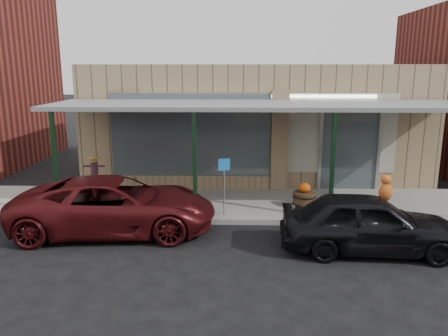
{
  "coord_description": "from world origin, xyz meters",
  "views": [
    {
      "loc": [
        -0.72,
        -9.0,
        4.09
      ],
      "look_at": [
        -1.04,
        2.6,
        1.42
      ],
      "focal_mm": 35.0,
      "sensor_mm": 36.0,
      "label": 1
    }
  ],
  "objects_px": {
    "barrel_pumpkin": "(304,198)",
    "car_maroon": "(115,205)",
    "handicap_sign": "(224,179)",
    "barrel_scarecrow": "(95,184)",
    "parked_sedan": "(369,223)"
  },
  "relations": [
    {
      "from": "car_maroon",
      "to": "handicap_sign",
      "type": "bearing_deg",
      "value": -75.15
    },
    {
      "from": "car_maroon",
      "to": "barrel_pumpkin",
      "type": "bearing_deg",
      "value": -75.41
    },
    {
      "from": "barrel_pumpkin",
      "to": "parked_sedan",
      "type": "distance_m",
      "value": 2.98
    },
    {
      "from": "barrel_scarecrow",
      "to": "handicap_sign",
      "type": "xyz_separation_m",
      "value": [
        3.97,
        -1.33,
        0.54
      ]
    },
    {
      "from": "barrel_scarecrow",
      "to": "parked_sedan",
      "type": "distance_m",
      "value": 8.03
    },
    {
      "from": "barrel_scarecrow",
      "to": "car_maroon",
      "type": "bearing_deg",
      "value": -64.25
    },
    {
      "from": "barrel_pumpkin",
      "to": "car_maroon",
      "type": "bearing_deg",
      "value": -161.11
    },
    {
      "from": "parked_sedan",
      "to": "car_maroon",
      "type": "xyz_separation_m",
      "value": [
        -6.07,
        1.06,
        0.02
      ]
    },
    {
      "from": "barrel_pumpkin",
      "to": "handicap_sign",
      "type": "distance_m",
      "value": 2.54
    },
    {
      "from": "parked_sedan",
      "to": "car_maroon",
      "type": "height_order",
      "value": "parked_sedan"
    },
    {
      "from": "barrel_scarecrow",
      "to": "car_maroon",
      "type": "xyz_separation_m",
      "value": [
        1.24,
        -2.28,
        0.07
      ]
    },
    {
      "from": "barrel_scarecrow",
      "to": "barrel_pumpkin",
      "type": "xyz_separation_m",
      "value": [
        6.27,
        -0.56,
        -0.2
      ]
    },
    {
      "from": "barrel_pumpkin",
      "to": "car_maroon",
      "type": "relative_size",
      "value": 0.15
    },
    {
      "from": "handicap_sign",
      "to": "parked_sedan",
      "type": "height_order",
      "value": "handicap_sign"
    },
    {
      "from": "handicap_sign",
      "to": "car_maroon",
      "type": "bearing_deg",
      "value": -178.71
    }
  ]
}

